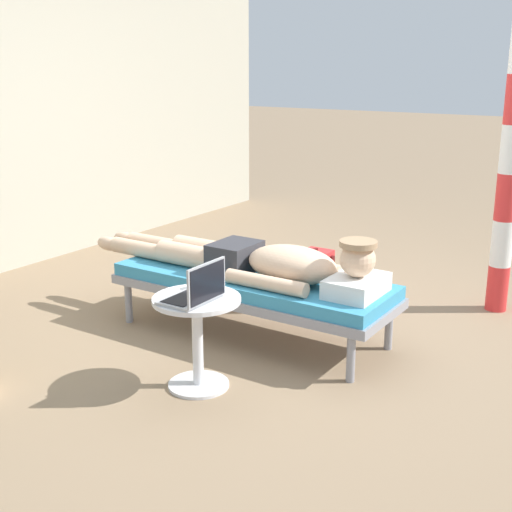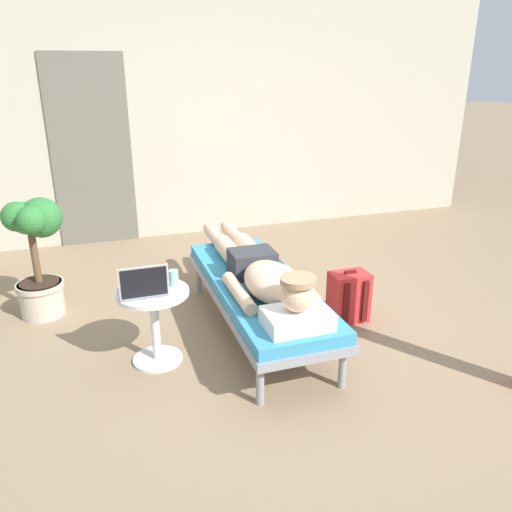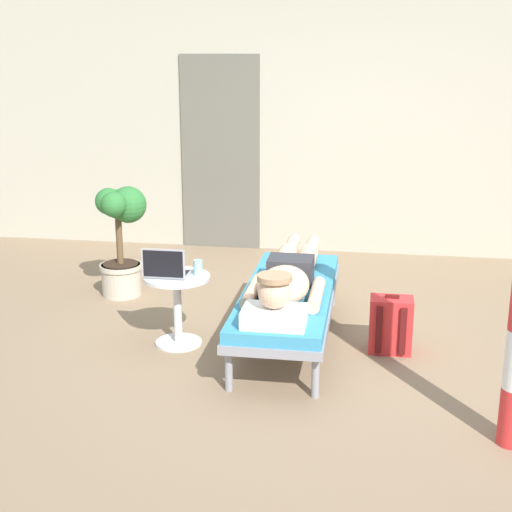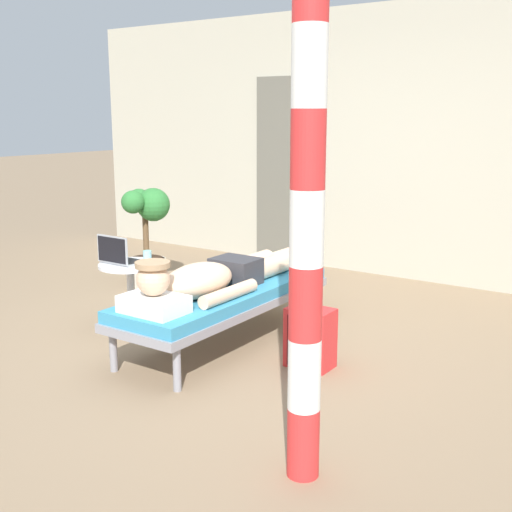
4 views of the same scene
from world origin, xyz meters
The scene contains 11 objects.
ground_plane centered at (0.00, 0.00, 0.00)m, with size 40.00×40.00×0.00m, color #8C7256.
house_wall_back centered at (-0.14, 2.77, 1.35)m, with size 7.60×0.20×2.70m, color #B2AD99.
house_door_panel centered at (-1.17, 2.66, 1.02)m, with size 0.84×0.03×2.04m, color #625F54.
lounge_chair centered at (-0.14, 0.12, 0.35)m, with size 0.65×1.88×0.42m.
person_reclining centered at (-0.14, 0.05, 0.52)m, with size 0.53×2.17×0.33m.
side_table centered at (-0.92, -0.05, 0.36)m, with size 0.48×0.48×0.52m.
laptop centered at (-0.98, -0.10, 0.58)m, with size 0.31×0.24×0.23m.
drink_glass centered at (-0.77, -0.01, 0.58)m, with size 0.06×0.06×0.11m, color #99D8E5.
backpack centered at (0.60, 0.07, 0.20)m, with size 0.30×0.26×0.42m.
potted_plant centered at (-1.69, 0.95, 0.58)m, with size 0.44×0.51×0.96m.
porch_post centered at (1.24, -1.10, 1.16)m, with size 0.15×0.15×2.33m.
Camera 4 is at (2.61, -3.48, 1.64)m, focal length 45.61 mm.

